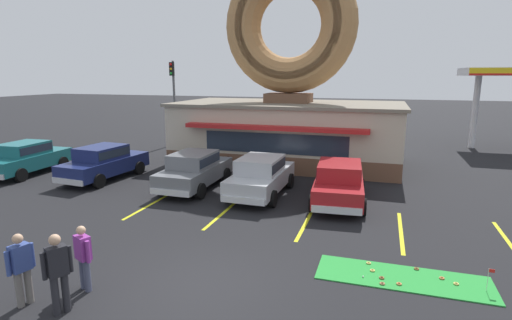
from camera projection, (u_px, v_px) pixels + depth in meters
The scene contains 28 objects.
ground_plane at pixel (197, 287), 9.28m from camera, with size 160.00×160.00×0.00m, color black.
donut_shop_building at pixel (289, 96), 21.83m from camera, with size 12.30×6.75×10.96m.
putting_mat at pixel (402, 278), 9.66m from camera, with size 4.08×1.32×0.03m, color green.
mini_donut_near_left at pixel (442, 278), 9.59m from camera, with size 0.13×0.13×0.04m, color #D17F47.
mini_donut_near_right at pixel (382, 278), 9.60m from camera, with size 0.13×0.13×0.04m, color brown.
mini_donut_mid_left at pixel (382, 283), 9.34m from camera, with size 0.13×0.13×0.04m, color #A5724C.
mini_donut_mid_centre at pixel (456, 284), 9.33m from camera, with size 0.13×0.13×0.04m, color #E5C666.
mini_donut_mid_right at pixel (399, 284), 9.32m from camera, with size 0.13×0.13×0.04m, color #D17F47.
mini_donut_far_left at pixel (417, 269), 10.05m from camera, with size 0.13×0.13×0.04m, color brown.
mini_donut_far_centre at pixel (372, 270), 9.96m from camera, with size 0.13×0.13×0.04m, color #E5C666.
mini_donut_far_right at pixel (369, 263), 10.36m from camera, with size 0.13×0.13×0.04m, color #E5C666.
golf_ball at pixel (363, 277), 9.65m from camera, with size 0.04×0.04×0.04m, color white.
putting_flag_pin at pixel (490, 274), 8.96m from camera, with size 0.13×0.01×0.55m.
car_silver at pixel (261, 174), 16.24m from camera, with size 2.03×4.58×1.60m.
car_teal at pixel (26, 157), 19.73m from camera, with size 2.15×4.64×1.60m.
car_red at pixel (339, 181), 15.26m from camera, with size 2.23×4.67×1.60m.
car_grey at pixel (195, 169), 17.22m from camera, with size 1.98×4.56×1.60m.
car_navy at pixel (104, 161), 18.73m from camera, with size 2.23×4.68×1.60m.
pedestrian_blue_sweater_man at pixel (83, 255), 9.00m from camera, with size 0.55×0.37×1.54m.
pedestrian_hooded_kid at pixel (58, 270), 8.07m from camera, with size 0.40×0.53×1.73m.
pedestrian_leather_jacket_man at pixel (21, 266), 8.39m from camera, with size 0.33×0.58×1.61m.
trash_bin at pixel (173, 156), 21.95m from camera, with size 0.57×0.57×0.97m.
traffic_light_pole at pixel (174, 92), 27.70m from camera, with size 0.28×0.47×5.80m.
parking_stripe_far_left at pixel (151, 204), 15.23m from camera, with size 0.12×3.60×0.01m, color yellow.
parking_stripe_left at pixel (224, 212), 14.34m from camera, with size 0.12×3.60×0.01m, color yellow.
parking_stripe_mid_left at pixel (307, 221), 13.46m from camera, with size 0.12×3.60×0.01m, color yellow.
parking_stripe_centre at pixel (401, 231), 12.57m from camera, with size 0.12×3.60×0.01m, color yellow.
parking_stripe_mid_right at pixel (509, 243), 11.69m from camera, with size 0.12×3.60×0.01m, color yellow.
Camera 1 is at (3.86, -7.66, 4.82)m, focal length 28.00 mm.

